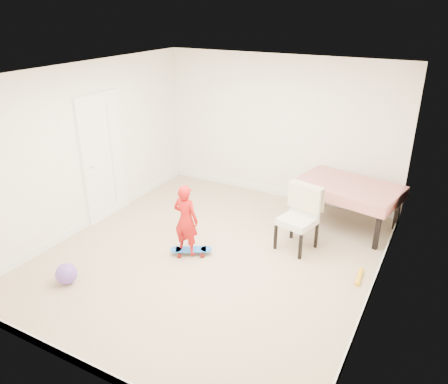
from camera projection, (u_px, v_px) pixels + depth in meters
The scene contains 17 objects.
ground at pixel (212, 255), 6.39m from camera, with size 5.00×5.00×0.00m, color tan.
ceiling at pixel (209, 75), 5.36m from camera, with size 4.50×5.00×0.04m, color white.
wall_back at pixel (279, 129), 7.87m from camera, with size 4.50×0.04×2.60m, color white.
wall_front at pixel (71, 260), 3.87m from camera, with size 4.50×0.04×2.60m, color white.
wall_left at pixel (88, 148), 6.84m from camera, with size 0.04×5.00×2.60m, color white.
wall_right at pixel (382, 206), 4.90m from camera, with size 0.04×5.00×2.60m, color white.
door at pixel (103, 159), 7.19m from camera, with size 0.10×0.94×2.11m, color white.
baseboard_back at pixel (276, 191), 8.37m from camera, with size 4.50×0.02×0.12m, color white.
baseboard_front at pixel (87, 366), 4.36m from camera, with size 4.50×0.02×0.12m, color white.
baseboard_left at pixel (96, 218), 7.34m from camera, with size 0.02×5.00×0.12m, color white.
baseboard_right at pixel (368, 297), 5.39m from camera, with size 0.02×5.00×0.12m, color white.
dining_table at pixel (346, 205), 7.09m from camera, with size 1.58×1.00×0.74m, color red, non-canonical shape.
dining_chair at pixel (297, 219), 6.38m from camera, with size 0.53×0.61×0.98m, color silver, non-canonical shape.
skateboard at pixel (191, 252), 6.39m from camera, with size 0.61×0.22×0.09m, color blue, non-canonical shape.
child at pixel (186, 222), 6.20m from camera, with size 0.39×0.25×1.06m, color red.
balloon at pixel (66, 274), 5.70m from camera, with size 0.28×0.28×0.28m, color #754FBE.
foam_toy at pixel (359, 277), 5.83m from camera, with size 0.06×0.06×0.40m, color yellow.
Camera 1 is at (2.77, -4.74, 3.40)m, focal length 35.00 mm.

